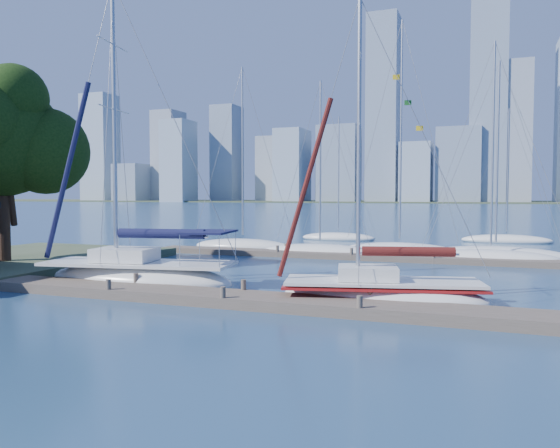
% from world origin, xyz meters
% --- Properties ---
extents(ground, '(700.00, 700.00, 0.00)m').
position_xyz_m(ground, '(0.00, 0.00, 0.00)').
color(ground, navy).
rests_on(ground, ground).
extents(near_dock, '(26.00, 2.00, 0.40)m').
position_xyz_m(near_dock, '(0.00, 0.00, 0.20)').
color(near_dock, '#4B4237').
rests_on(near_dock, ground).
extents(far_dock, '(30.00, 1.80, 0.36)m').
position_xyz_m(far_dock, '(2.00, 16.00, 0.18)').
color(far_dock, '#4B4237').
rests_on(far_dock, ground).
extents(far_shore, '(800.00, 100.00, 1.50)m').
position_xyz_m(far_shore, '(0.00, 320.00, 0.00)').
color(far_shore, '#38472D').
rests_on(far_shore, ground).
extents(tree, '(8.53, 7.76, 11.03)m').
position_xyz_m(tree, '(-15.91, 4.21, 7.35)').
color(tree, black).
rests_on(tree, ground).
extents(sailboat_navy, '(9.64, 4.46, 14.26)m').
position_xyz_m(sailboat_navy, '(-5.82, 2.27, 1.05)').
color(sailboat_navy, silver).
rests_on(sailboat_navy, ground).
extents(sailboat_maroon, '(8.18, 4.33, 11.93)m').
position_xyz_m(sailboat_maroon, '(5.23, 1.92, 0.95)').
color(sailboat_maroon, silver).
rests_on(sailboat_maroon, ground).
extents(bg_boat_0, '(8.04, 2.99, 14.03)m').
position_xyz_m(bg_boat_0, '(-8.27, 19.06, 0.29)').
color(bg_boat_0, silver).
rests_on(bg_boat_0, ground).
extents(bg_boat_1, '(8.46, 5.56, 12.18)m').
position_xyz_m(bg_boat_1, '(-1.66, 17.21, 0.26)').
color(bg_boat_1, silver).
rests_on(bg_boat_1, ground).
extents(bg_boat_2, '(8.46, 4.54, 16.33)m').
position_xyz_m(bg_boat_2, '(3.39, 19.45, 0.32)').
color(bg_boat_2, silver).
rests_on(bg_boat_2, ground).
extents(bg_boat_3, '(8.43, 3.71, 13.73)m').
position_xyz_m(bg_boat_3, '(9.22, 17.17, 0.27)').
color(bg_boat_3, silver).
rests_on(bg_boat_3, ground).
extents(bg_boat_4, '(9.47, 5.39, 12.95)m').
position_xyz_m(bg_boat_4, '(9.53, 18.95, 0.27)').
color(bg_boat_4, silver).
rests_on(bg_boat_4, ground).
extents(bg_boat_6, '(7.00, 2.64, 11.59)m').
position_xyz_m(bg_boat_6, '(-3.73, 30.24, 0.24)').
color(bg_boat_6, silver).
rests_on(bg_boat_6, ground).
extents(bg_boat_7, '(7.73, 3.62, 11.89)m').
position_xyz_m(bg_boat_7, '(10.66, 32.62, 0.24)').
color(bg_boat_7, silver).
rests_on(bg_boat_7, ground).
extents(skyline, '(503.24, 51.31, 104.98)m').
position_xyz_m(skyline, '(21.22, 290.51, 34.22)').
color(skyline, '#8498AA').
rests_on(skyline, ground).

